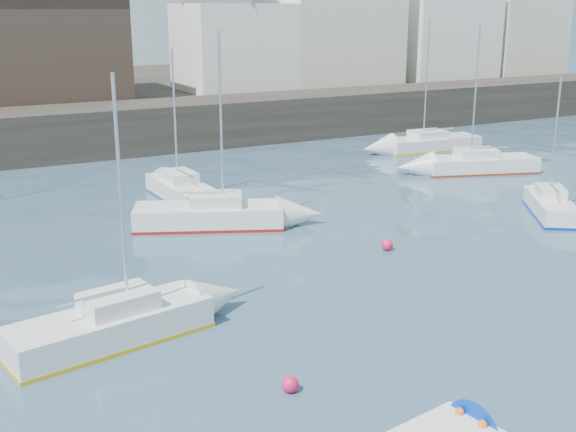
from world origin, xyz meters
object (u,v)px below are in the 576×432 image
sailboat_c (550,205)px  buoy_mid (387,250)px  buoy_far (227,214)px  sailboat_g (431,143)px  sailboat_a (112,325)px  sailboat_b (210,215)px  buoy_near (290,391)px  sailboat_f (182,190)px  sailboat_d (480,164)px

sailboat_c → buoy_mid: 9.35m
buoy_far → sailboat_c: bearing=-29.0°
sailboat_g → sailboat_a: bearing=-144.9°
sailboat_b → sailboat_c: sailboat_b is taller
sailboat_c → buoy_near: (-17.70, -8.15, -0.47)m
sailboat_a → sailboat_c: size_ratio=1.21×
sailboat_f → buoy_near: size_ratio=16.75×
buoy_mid → sailboat_a: bearing=-165.8°
buoy_far → buoy_mid: bearing=-65.6°
sailboat_a → sailboat_c: sailboat_a is taller
sailboat_d → buoy_far: bearing=-176.0°
sailboat_a → sailboat_g: bearing=35.1°
buoy_near → buoy_mid: (8.37, 7.64, 0.00)m
sailboat_a → buoy_near: size_ratio=17.30×
buoy_near → buoy_far: (4.93, 15.24, 0.00)m
sailboat_b → sailboat_f: (0.48, 4.73, -0.02)m
buoy_mid → sailboat_b: bearing=128.5°
buoy_near → sailboat_g: bearing=45.1°
buoy_mid → sailboat_d: bearing=34.5°
sailboat_d → buoy_far: 16.20m
sailboat_a → buoy_far: size_ratio=17.18×
sailboat_d → buoy_far: size_ratio=18.81×
sailboat_f → buoy_near: (-3.99, -18.49, -0.51)m
sailboat_a → buoy_near: (3.11, -4.73, -0.52)m
sailboat_f → buoy_mid: sailboat_f is taller
sailboat_f → buoy_mid: size_ratio=16.05×
sailboat_f → buoy_far: size_ratio=16.63×
buoy_near → buoy_mid: bearing=42.4°
sailboat_d → sailboat_f: size_ratio=1.13×
sailboat_a → sailboat_b: 11.19m
sailboat_g → buoy_near: 32.45m
sailboat_d → sailboat_g: 6.85m
sailboat_d → buoy_mid: 15.43m
sailboat_f → buoy_mid: 11.71m
buoy_near → buoy_mid: 11.33m
sailboat_b → buoy_far: sailboat_b is taller
sailboat_c → sailboat_f: sailboat_f is taller
sailboat_b → buoy_near: sailboat_b is taller
buoy_mid → buoy_far: bearing=114.4°
sailboat_a → sailboat_g: size_ratio=0.89×
buoy_mid → buoy_far: (-3.44, 7.60, 0.00)m
sailboat_c → sailboat_g: sailboat_g is taller
sailboat_g → buoy_far: 19.58m
sailboat_g → buoy_near: sailboat_g is taller
sailboat_d → buoy_near: sailboat_d is taller
sailboat_g → buoy_mid: 21.14m
sailboat_f → sailboat_a: bearing=-117.3°
sailboat_b → buoy_near: size_ratio=18.95×
sailboat_f → buoy_near: bearing=-102.2°
buoy_near → sailboat_d: bearing=37.8°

